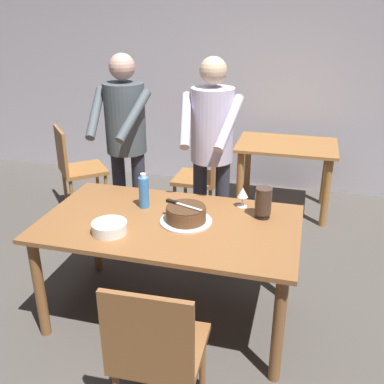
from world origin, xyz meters
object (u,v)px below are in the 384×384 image
(cake_on_platter, at_px, (186,215))
(background_chair_0, at_px, (76,165))
(plate_stack, at_px, (110,228))
(water_bottle, at_px, (144,192))
(cake_knife, at_px, (177,203))
(wine_glass_near, at_px, (243,193))
(background_table, at_px, (286,159))
(background_chair_1, at_px, (205,173))
(chair_near_side, at_px, (156,349))
(person_cutting_cake, at_px, (212,145))
(person_standing_beside, at_px, (126,137))
(hurricane_lamp, at_px, (263,203))
(main_dining_table, at_px, (170,235))

(cake_on_platter, xyz_separation_m, background_chair_0, (-1.61, 1.43, -0.31))
(plate_stack, relative_size, background_chair_0, 0.24)
(cake_on_platter, bearing_deg, water_bottle, 156.87)
(cake_knife, height_order, wine_glass_near, wine_glass_near)
(background_table, bearing_deg, cake_on_platter, -104.80)
(background_chair_1, bearing_deg, cake_on_platter, -81.10)
(water_bottle, relative_size, chair_near_side, 0.28)
(cake_knife, height_order, chair_near_side, chair_near_side)
(person_cutting_cake, distance_m, background_table, 1.47)
(wine_glass_near, bearing_deg, person_cutting_cake, 131.27)
(cake_on_platter, distance_m, wine_glass_near, 0.46)
(plate_stack, distance_m, chair_near_side, 0.85)
(cake_knife, relative_size, plate_stack, 1.19)
(wine_glass_near, xyz_separation_m, person_standing_beside, (-1.01, 0.37, 0.22))
(hurricane_lamp, xyz_separation_m, person_standing_beside, (-1.17, 0.50, 0.22))
(cake_on_platter, height_order, plate_stack, cake_on_platter)
(water_bottle, distance_m, person_cutting_cake, 0.67)
(chair_near_side, distance_m, background_chair_0, 2.87)
(person_cutting_cake, bearing_deg, cake_on_platter, -91.31)
(water_bottle, relative_size, background_table, 0.25)
(background_chair_0, relative_size, background_chair_1, 1.00)
(cake_knife, bearing_deg, person_standing_beside, 132.98)
(wine_glass_near, distance_m, person_standing_beside, 1.10)
(water_bottle, bearing_deg, cake_knife, -23.91)
(person_cutting_cake, bearing_deg, hurricane_lamp, -46.02)
(hurricane_lamp, xyz_separation_m, background_chair_1, (-0.71, 1.36, -0.37))
(water_bottle, height_order, chair_near_side, water_bottle)
(cake_on_platter, distance_m, background_table, 2.04)
(cake_on_platter, bearing_deg, person_standing_beside, 134.88)
(cake_knife, bearing_deg, water_bottle, 156.09)
(cake_knife, xyz_separation_m, person_standing_beside, (-0.63, 0.68, 0.21))
(background_chair_1, bearing_deg, water_bottle, -94.02)
(main_dining_table, relative_size, cake_on_platter, 4.94)
(background_table, xyz_separation_m, background_chair_1, (-0.76, -0.41, -0.09))
(cake_knife, bearing_deg, plate_stack, -140.85)
(person_standing_beside, bearing_deg, main_dining_table, -50.66)
(main_dining_table, xyz_separation_m, hurricane_lamp, (0.58, 0.22, 0.21))
(cake_on_platter, height_order, background_table, cake_on_platter)
(chair_near_side, bearing_deg, wine_glass_near, 79.47)
(plate_stack, height_order, background_table, plate_stack)
(background_chair_1, bearing_deg, hurricane_lamp, -62.23)
(plate_stack, xyz_separation_m, background_chair_1, (0.18, 1.81, -0.29))
(wine_glass_near, distance_m, person_cutting_cake, 0.51)
(background_chair_0, bearing_deg, background_table, 13.98)
(cake_knife, xyz_separation_m, background_chair_0, (-1.54, 1.41, -0.37))
(cake_on_platter, distance_m, water_bottle, 0.38)
(background_table, height_order, background_chair_0, background_chair_0)
(background_chair_0, bearing_deg, background_chair_1, 5.06)
(cake_knife, relative_size, background_chair_1, 0.29)
(plate_stack, height_order, person_standing_beside, person_standing_beside)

